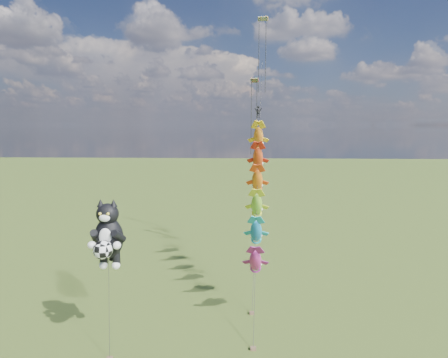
{
  "coord_description": "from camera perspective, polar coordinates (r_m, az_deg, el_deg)",
  "views": [
    {
      "loc": [
        8.74,
        -27.45,
        15.59
      ],
      "look_at": [
        7.04,
        9.84,
        10.21
      ],
      "focal_mm": 30.0,
      "sensor_mm": 36.0,
      "label": 1
    }
  ],
  "objects": [
    {
      "name": "fish_windsock_rig",
      "position": [
        33.65,
        5.06,
        -2.1
      ],
      "size": [
        1.64,
        15.95,
        17.05
      ],
      "rotation": [
        0.0,
        0.0,
        0.26
      ],
      "color": "brown",
      "rests_on": "ground"
    },
    {
      "name": "parafoil_rig",
      "position": [
        44.07,
        5.27,
        12.47
      ],
      "size": [
        2.3,
        17.5,
        28.24
      ],
      "rotation": [
        0.0,
        0.0,
        0.0
      ],
      "color": "brown",
      "rests_on": "ground"
    },
    {
      "name": "ground",
      "position": [
        32.75,
        -14.11,
        -20.48
      ],
      "size": [
        300.0,
        300.0,
        0.0
      ],
      "primitive_type": "plane",
      "color": "#273F0F"
    },
    {
      "name": "cat_kite_rig",
      "position": [
        28.11,
        -17.3,
        -8.14
      ],
      "size": [
        2.41,
        4.13,
        10.43
      ],
      "rotation": [
        0.0,
        0.0,
        0.25
      ],
      "color": "brown",
      "rests_on": "ground"
    }
  ]
}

